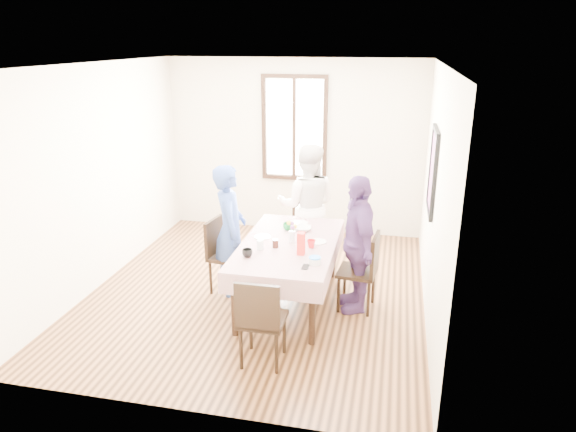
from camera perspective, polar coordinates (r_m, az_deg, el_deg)
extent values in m
plane|color=black|center=(6.49, -3.28, -8.16)|extent=(4.50, 4.50, 0.00)
plane|color=beige|center=(8.12, 0.73, 7.58)|extent=(4.00, 0.00, 4.00)
plane|color=beige|center=(5.80, 15.90, 2.16)|extent=(0.00, 4.50, 4.50)
cube|color=black|center=(8.05, 0.71, 9.65)|extent=(1.02, 0.06, 1.62)
cube|color=white|center=(8.06, 0.72, 9.66)|extent=(0.90, 0.02, 1.50)
cube|color=red|center=(6.04, 15.73, 4.80)|extent=(0.04, 0.76, 0.96)
cube|color=black|center=(6.03, 0.10, -6.38)|extent=(0.94, 1.73, 0.75)
cube|color=#4E0512|center=(5.87, 0.10, -3.02)|extent=(1.06, 1.85, 0.01)
cube|color=black|center=(6.33, -6.55, -4.43)|extent=(0.48, 0.48, 0.91)
cube|color=black|center=(5.95, 7.63, -6.08)|extent=(0.46, 0.46, 0.91)
cube|color=black|center=(7.07, 2.10, -1.74)|extent=(0.48, 0.48, 0.91)
cube|color=black|center=(4.97, -2.80, -11.30)|extent=(0.42, 0.42, 0.91)
imported|color=#314A91|center=(6.20, -6.48, -1.55)|extent=(0.55, 0.67, 1.59)
imported|color=white|center=(6.93, 2.11, 1.17)|extent=(0.88, 0.72, 1.68)
imported|color=#523269|center=(5.81, 7.57, -3.07)|extent=(0.66, 1.00, 1.58)
imported|color=black|center=(5.50, -4.51, -4.10)|extent=(0.14, 0.14, 0.09)
imported|color=red|center=(5.73, 2.58, -3.08)|extent=(0.13, 0.13, 0.09)
imported|color=#0C7226|center=(6.25, -0.05, -1.15)|extent=(0.15, 0.15, 0.09)
imported|color=white|center=(6.23, 1.67, -1.40)|extent=(0.23, 0.23, 0.05)
cube|color=red|center=(5.52, 1.45, -3.06)|extent=(0.08, 0.08, 0.25)
cylinder|color=white|center=(5.33, 2.98, -4.98)|extent=(0.13, 0.13, 0.07)
cylinder|color=black|center=(5.72, -1.40, -3.06)|extent=(0.07, 0.07, 0.09)
cylinder|color=silver|center=(5.68, -3.10, -3.20)|extent=(0.08, 0.08, 0.11)
cube|color=black|center=(5.26, 1.93, -5.64)|extent=(0.07, 0.13, 0.01)
cylinder|color=silver|center=(5.86, 0.43, -2.30)|extent=(0.07, 0.07, 0.13)
cylinder|color=white|center=(6.03, -2.86, -2.31)|extent=(0.20, 0.20, 0.01)
cylinder|color=white|center=(5.89, 3.29, -2.85)|extent=(0.20, 0.20, 0.01)
cylinder|color=white|center=(6.48, 1.36, -0.77)|extent=(0.20, 0.20, 0.01)
cylinder|color=blue|center=(5.31, 2.98, -4.60)|extent=(0.12, 0.12, 0.01)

